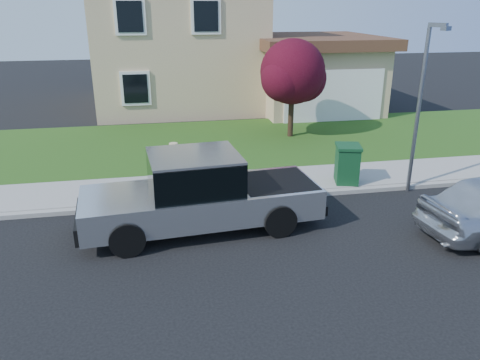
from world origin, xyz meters
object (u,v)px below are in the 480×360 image
Objects in this scene: pickup_truck at (200,194)px; street_lamp at (421,100)px; ornamental_tree at (293,75)px; woman at (175,178)px; trash_bin at (347,164)px.

street_lamp reaches higher than pickup_truck.
ornamental_tree is 0.82× the size of street_lamp.
street_lamp is at bearing -166.81° from woman.
pickup_truck is 3.26× the size of woman.
ornamental_tree reaches higher than trash_bin.
pickup_truck is 1.54× the size of ornamental_tree.
trash_bin is (4.52, 1.92, -0.15)m from pickup_truck.
woman is 8.05m from ornamental_tree.
ornamental_tree is at bearing 81.51° from street_lamp.
street_lamp is at bearing 6.60° from pickup_truck.
ornamental_tree is at bearing 105.17° from trash_bin.
woman is at bearing 155.28° from street_lamp.
woman is at bearing -158.25° from trash_bin.
woman is 1.59× the size of trash_bin.
pickup_truck reaches higher than trash_bin.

